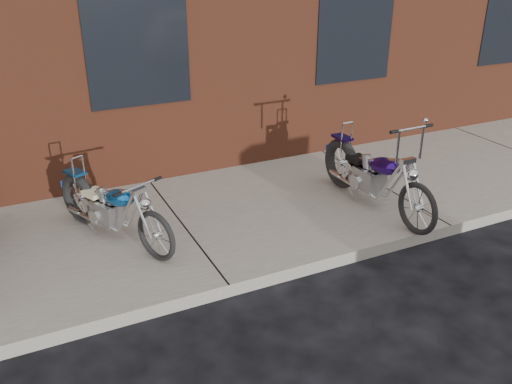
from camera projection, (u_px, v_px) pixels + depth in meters
ground at (230, 297)px, 5.60m from camera, size 120.00×120.00×0.00m
sidewalk at (183, 229)px, 6.80m from camera, size 22.00×3.00×0.15m
chopper_purple at (373, 178)px, 7.08m from camera, size 0.55×2.25×1.26m
chopper_blue at (112, 210)px, 6.29m from camera, size 0.94×1.89×0.89m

